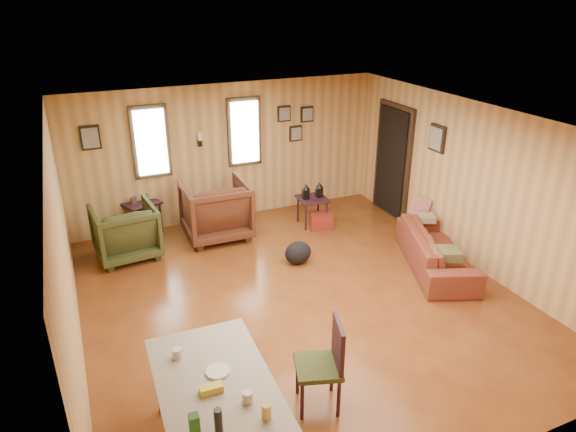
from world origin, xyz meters
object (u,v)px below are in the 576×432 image
side_table (312,196)px  dining_table (215,389)px  recliner_green (125,229)px  recliner_brown (216,207)px  sofa (437,244)px  end_table (142,212)px

side_table → dining_table: (-2.92, -4.08, 0.21)m
recliner_green → dining_table: bearing=87.5°
recliner_brown → dining_table: recliner_brown is taller
sofa → end_table: size_ratio=2.78×
side_table → recliner_brown: bearing=173.1°
recliner_brown → end_table: bearing=-28.6°
recliner_green → dining_table: (0.22, -4.16, 0.27)m
sofa → side_table: size_ratio=2.49×
sofa → recliner_brown: size_ratio=1.81×
side_table → dining_table: 5.02m
recliner_green → end_table: size_ratio=1.34×
sofa → end_table: (-3.79, 2.95, 0.01)m
sofa → side_table: bearing=47.5°
recliner_brown → recliner_green: bearing=6.2°
recliner_brown → end_table: (-1.11, 0.64, -0.14)m
end_table → dining_table: bearing=-91.6°
recliner_brown → sofa: bearing=140.8°
side_table → dining_table: size_ratio=0.48×
sofa → recliner_green: recliner_green is taller
recliner_brown → dining_table: bearing=75.2°
recliner_brown → recliner_green: recliner_brown is taller
end_table → side_table: size_ratio=0.90×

